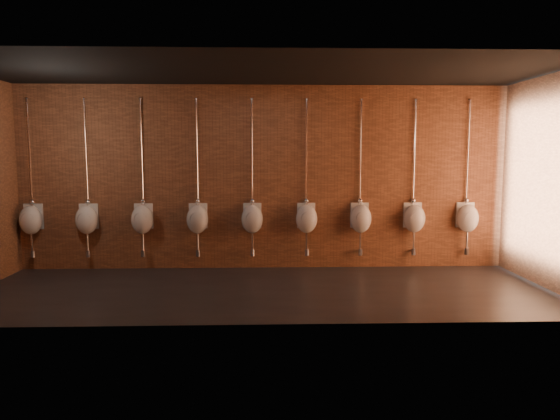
{
  "coord_description": "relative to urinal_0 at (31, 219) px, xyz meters",
  "views": [
    {
      "loc": [
        -0.0,
        -7.24,
        2.02
      ],
      "look_at": [
        0.26,
        0.9,
        1.1
      ],
      "focal_mm": 32.0,
      "sensor_mm": 36.0,
      "label": 1
    }
  ],
  "objects": [
    {
      "name": "urinal_7",
      "position": [
        6.64,
        0.0,
        0.0
      ],
      "size": [
        0.39,
        0.34,
        2.72
      ],
      "color": "silver",
      "rests_on": "ground"
    },
    {
      "name": "urinal_4",
      "position": [
        3.79,
        0.0,
        0.0
      ],
      "size": [
        0.39,
        0.34,
        2.72
      ],
      "color": "silver",
      "rests_on": "ground"
    },
    {
      "name": "urinal_6",
      "position": [
        5.69,
        0.0,
        0.0
      ],
      "size": [
        0.39,
        0.34,
        2.72
      ],
      "color": "silver",
      "rests_on": "ground"
    },
    {
      "name": "urinal_8",
      "position": [
        7.59,
        0.0,
        0.0
      ],
      "size": [
        0.39,
        0.34,
        2.72
      ],
      "color": "silver",
      "rests_on": "ground"
    },
    {
      "name": "room_shell",
      "position": [
        4.0,
        -1.37,
        1.11
      ],
      "size": [
        8.54,
        3.04,
        3.22
      ],
      "color": "black",
      "rests_on": "ground"
    },
    {
      "name": "urinal_0",
      "position": [
        0.0,
        0.0,
        0.0
      ],
      "size": [
        0.39,
        0.34,
        2.72
      ],
      "color": "silver",
      "rests_on": "ground"
    },
    {
      "name": "urinal_3",
      "position": [
        2.85,
        0.0,
        0.0
      ],
      "size": [
        0.39,
        0.34,
        2.72
      ],
      "color": "silver",
      "rests_on": "ground"
    },
    {
      "name": "urinal_5",
      "position": [
        4.74,
        0.0,
        0.0
      ],
      "size": [
        0.39,
        0.34,
        2.72
      ],
      "color": "silver",
      "rests_on": "ground"
    },
    {
      "name": "urinal_2",
      "position": [
        1.9,
        0.0,
        0.0
      ],
      "size": [
        0.39,
        0.34,
        2.72
      ],
      "color": "silver",
      "rests_on": "ground"
    },
    {
      "name": "urinal_1",
      "position": [
        0.95,
        0.0,
        0.0
      ],
      "size": [
        0.39,
        0.34,
        2.72
      ],
      "color": "silver",
      "rests_on": "ground"
    },
    {
      "name": "ground",
      "position": [
        4.0,
        -1.37,
        -0.91
      ],
      "size": [
        8.5,
        8.5,
        0.0
      ],
      "primitive_type": "plane",
      "color": "black",
      "rests_on": "ground"
    }
  ]
}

